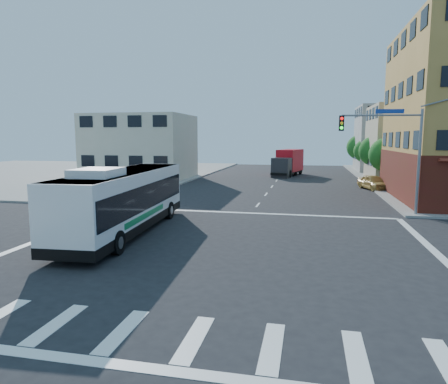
# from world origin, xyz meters

# --- Properties ---
(ground) EXTENTS (120.00, 120.00, 0.00)m
(ground) POSITION_xyz_m (0.00, 0.00, 0.00)
(ground) COLOR black
(ground) RESTS_ON ground
(sidewalk_nw) EXTENTS (50.00, 50.00, 0.15)m
(sidewalk_nw) POSITION_xyz_m (-35.00, 35.00, 0.07)
(sidewalk_nw) COLOR gray
(sidewalk_nw) RESTS_ON ground
(building_east_near) EXTENTS (12.06, 10.06, 9.00)m
(building_east_near) POSITION_xyz_m (16.98, 33.98, 4.51)
(building_east_near) COLOR tan
(building_east_near) RESTS_ON ground
(building_east_far) EXTENTS (12.06, 10.06, 10.00)m
(building_east_far) POSITION_xyz_m (16.98, 47.98, 5.01)
(building_east_far) COLOR #A9A9A4
(building_east_far) RESTS_ON ground
(building_west) EXTENTS (12.06, 10.06, 8.00)m
(building_west) POSITION_xyz_m (-17.02, 29.98, 4.01)
(building_west) COLOR beige
(building_west) RESTS_ON ground
(signal_mast_ne) EXTENTS (7.91, 1.13, 8.07)m
(signal_mast_ne) POSITION_xyz_m (9.08, 10.62, 4.98)
(signal_mast_ne) COLOR gray
(signal_mast_ne) RESTS_ON ground
(street_tree_a) EXTENTS (3.60, 3.60, 5.53)m
(street_tree_a) POSITION_xyz_m (11.90, 27.92, 3.59)
(street_tree_a) COLOR #3C2415
(street_tree_a) RESTS_ON ground
(street_tree_b) EXTENTS (3.80, 3.80, 5.79)m
(street_tree_b) POSITION_xyz_m (11.90, 35.92, 3.75)
(street_tree_b) COLOR #3C2415
(street_tree_b) RESTS_ON ground
(street_tree_c) EXTENTS (3.40, 3.40, 5.29)m
(street_tree_c) POSITION_xyz_m (11.90, 43.92, 3.46)
(street_tree_c) COLOR #3C2415
(street_tree_c) RESTS_ON ground
(street_tree_d) EXTENTS (4.00, 4.00, 6.03)m
(street_tree_d) POSITION_xyz_m (11.90, 51.92, 3.88)
(street_tree_d) COLOR #3C2415
(street_tree_d) RESTS_ON ground
(transit_bus) EXTENTS (3.47, 12.81, 3.75)m
(transit_bus) POSITION_xyz_m (-5.92, 2.45, 1.83)
(transit_bus) COLOR black
(transit_bus) RESTS_ON ground
(box_truck) EXTENTS (4.07, 8.21, 3.55)m
(box_truck) POSITION_xyz_m (0.97, 37.98, 1.72)
(box_truck) COLOR #26262B
(box_truck) RESTS_ON ground
(parked_car) EXTENTS (3.02, 4.65, 1.47)m
(parked_car) POSITION_xyz_m (10.16, 24.62, 0.74)
(parked_car) COLOR tan
(parked_car) RESTS_ON ground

